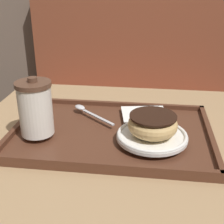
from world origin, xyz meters
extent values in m
cube|color=brown|center=(-0.03, 0.84, 0.23)|extent=(1.11, 0.44, 0.45)
cube|color=brown|center=(-0.03, 1.02, 0.73)|extent=(1.11, 0.08, 0.55)
cube|color=tan|center=(0.00, 0.00, 0.71)|extent=(0.79, 0.70, 0.03)
cube|color=#512D1E|center=(-0.02, -0.01, 0.73)|extent=(0.48, 0.33, 0.01)
cube|color=#512D1E|center=(-0.02, -0.17, 0.74)|extent=(0.48, 0.01, 0.01)
cube|color=#512D1E|center=(-0.02, 0.15, 0.74)|extent=(0.48, 0.01, 0.01)
cube|color=#512D1E|center=(-0.26, -0.01, 0.74)|extent=(0.01, 0.33, 0.01)
cube|color=#512D1E|center=(0.22, -0.01, 0.74)|extent=(0.01, 0.33, 0.01)
cube|color=white|center=(0.06, 0.08, 0.75)|extent=(0.13, 0.12, 0.00)
cylinder|color=white|center=(-0.19, -0.06, 0.81)|extent=(0.08, 0.08, 0.12)
cylinder|color=brown|center=(-0.19, -0.06, 0.87)|extent=(0.08, 0.08, 0.01)
cylinder|color=brown|center=(-0.19, -0.06, 0.88)|extent=(0.02, 0.02, 0.01)
cylinder|color=white|center=(0.08, -0.05, 0.75)|extent=(0.16, 0.16, 0.01)
torus|color=white|center=(0.08, -0.05, 0.76)|extent=(0.16, 0.16, 0.01)
torus|color=#DBB270|center=(0.08, -0.05, 0.78)|extent=(0.11, 0.11, 0.04)
cylinder|color=black|center=(0.08, -0.05, 0.81)|extent=(0.11, 0.11, 0.00)
ellipsoid|color=silver|center=(-0.12, 0.09, 0.76)|extent=(0.04, 0.04, 0.01)
cube|color=silver|center=(-0.06, 0.04, 0.75)|extent=(0.10, 0.08, 0.00)
camera|label=1|loc=(0.07, -0.68, 1.10)|focal=50.00mm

